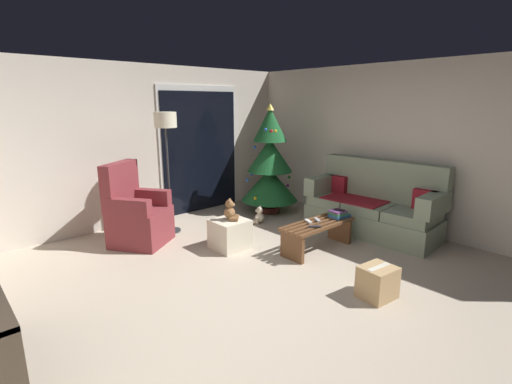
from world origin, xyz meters
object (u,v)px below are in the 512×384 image
at_px(teddy_bear_cream_by_tree, 259,216).
at_px(cardboard_box_taped_mid_floor, 377,282).
at_px(teddy_bear_chestnut, 230,211).
at_px(remote_graphite, 315,227).
at_px(book_stack, 339,214).
at_px(remote_silver, 317,220).
at_px(floor_lamp, 166,132).
at_px(couch, 373,207).
at_px(remote_white, 308,221).
at_px(armchair, 137,215).
at_px(cell_phone, 340,210).
at_px(ottoman, 230,234).
at_px(coffee_table, 318,232).
at_px(christmas_tree, 270,165).

distance_m(teddy_bear_cream_by_tree, cardboard_box_taped_mid_floor, 2.63).
relative_size(teddy_bear_cream_by_tree, cardboard_box_taped_mid_floor, 0.78).
relative_size(teddy_bear_chestnut, teddy_bear_cream_by_tree, 1.00).
relative_size(remote_graphite, teddy_bear_chestnut, 0.55).
distance_m(book_stack, teddy_bear_cream_by_tree, 1.43).
bearing_deg(remote_silver, cardboard_box_taped_mid_floor, 95.97).
height_order(book_stack, floor_lamp, floor_lamp).
bearing_deg(remote_silver, remote_graphite, 63.04).
xyz_separation_m(book_stack, teddy_bear_cream_by_tree, (-0.22, 1.38, -0.31)).
distance_m(couch, remote_graphite, 1.35).
relative_size(remote_white, armchair, 0.14).
xyz_separation_m(couch, teddy_bear_chestnut, (-1.97, 0.93, 0.12)).
bearing_deg(cell_phone, ottoman, 124.08).
height_order(remote_white, cardboard_box_taped_mid_floor, remote_white).
bearing_deg(cardboard_box_taped_mid_floor, floor_lamp, 99.95).
distance_m(remote_silver, ottoman, 1.18).
bearing_deg(teddy_bear_cream_by_tree, remote_white, -101.70).
bearing_deg(cardboard_box_taped_mid_floor, remote_graphite, 72.83).
relative_size(cell_phone, floor_lamp, 0.08).
bearing_deg(book_stack, cell_phone, -33.35).
relative_size(coffee_table, floor_lamp, 0.62).
bearing_deg(cardboard_box_taped_mid_floor, teddy_bear_cream_by_tree, 74.48).
height_order(ottoman, teddy_bear_cream_by_tree, ottoman).
bearing_deg(remote_graphite, couch, 133.72).
height_order(christmas_tree, teddy_bear_cream_by_tree, christmas_tree).
bearing_deg(ottoman, armchair, 129.87).
bearing_deg(ottoman, cell_phone, -35.47).
distance_m(coffee_table, ottoman, 1.17).
xyz_separation_m(coffee_table, ottoman, (-0.82, 0.83, -0.06)).
xyz_separation_m(couch, remote_silver, (-1.10, 0.17, -0.01)).
relative_size(christmas_tree, cardboard_box_taped_mid_floor, 5.17).
bearing_deg(remote_silver, floor_lamp, -28.09).
bearing_deg(teddy_bear_cream_by_tree, cell_phone, -80.77).
distance_m(remote_graphite, ottoman, 1.14).
xyz_separation_m(remote_silver, cell_phone, (0.35, -0.10, 0.09)).
xyz_separation_m(cell_phone, ottoman, (-1.22, 0.87, -0.29)).
distance_m(book_stack, christmas_tree, 1.83).
bearing_deg(armchair, coffee_table, -47.78).
relative_size(book_stack, teddy_bear_cream_by_tree, 0.98).
xyz_separation_m(book_stack, cell_phone, (0.01, -0.01, 0.06)).
bearing_deg(ottoman, remote_silver, -41.34).
distance_m(remote_silver, floor_lamp, 2.47).
bearing_deg(remote_white, christmas_tree, 87.20).
bearing_deg(teddy_bear_chestnut, remote_white, -44.56).
distance_m(cell_phone, christmas_tree, 1.82).
distance_m(remote_white, floor_lamp, 2.38).
relative_size(floor_lamp, teddy_bear_cream_by_tree, 6.25).
relative_size(remote_silver, cell_phone, 1.08).
relative_size(floor_lamp, cardboard_box_taped_mid_floor, 4.85).
xyz_separation_m(teddy_bear_chestnut, cardboard_box_taped_mid_floor, (0.29, -2.01, -0.35)).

